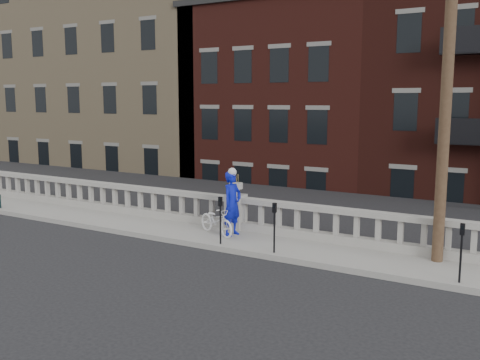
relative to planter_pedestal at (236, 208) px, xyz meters
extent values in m
plane|color=black|center=(0.00, -3.95, -0.83)|extent=(120.00, 120.00, 0.00)
cube|color=#99958D|center=(0.00, -0.95, -0.76)|extent=(32.00, 2.20, 0.15)
cube|color=#99958D|center=(0.00, 0.00, -0.56)|extent=(28.00, 0.34, 0.25)
cube|color=#99958D|center=(0.00, 0.00, 0.27)|extent=(28.00, 0.34, 0.16)
cube|color=#99958D|center=(0.00, 0.00, -0.13)|extent=(0.55, 0.55, 1.10)
cylinder|color=#99958D|center=(0.00, 0.00, 0.52)|extent=(0.24, 0.24, 0.20)
cylinder|color=#99958D|center=(0.00, 0.00, 0.70)|extent=(0.44, 0.44, 0.18)
cube|color=#605E59|center=(0.00, 0.35, -3.26)|extent=(36.00, 0.50, 5.15)
cube|color=black|center=(0.00, 22.00, -6.08)|extent=(80.00, 44.00, 0.50)
cube|color=#595651|center=(-2.00, 4.50, -3.83)|extent=(16.00, 7.00, 4.00)
cube|color=tan|center=(-17.00, 17.00, 4.17)|extent=(18.00, 16.00, 20.00)
cube|color=#461914|center=(-4.00, 16.00, 1.17)|extent=(10.00, 14.00, 14.00)
cube|color=black|center=(-4.00, 16.00, 8.32)|extent=(10.30, 14.30, 0.30)
cylinder|color=#422D1E|center=(6.20, -0.35, 4.32)|extent=(0.28, 0.28, 10.00)
cylinder|color=black|center=(0.57, -1.80, -0.13)|extent=(0.05, 0.05, 1.10)
cube|color=black|center=(0.57, -1.80, 0.55)|extent=(0.10, 0.08, 0.26)
cube|color=black|center=(0.57, -1.85, 0.59)|extent=(0.06, 0.01, 0.08)
cylinder|color=black|center=(2.28, -1.80, -0.13)|extent=(0.05, 0.05, 1.10)
cube|color=black|center=(2.28, -1.80, 0.55)|extent=(0.10, 0.08, 0.26)
cube|color=black|center=(2.28, -1.85, 0.59)|extent=(0.06, 0.01, 0.08)
cylinder|color=black|center=(6.95, -1.80, -0.13)|extent=(0.05, 0.05, 1.10)
cube|color=black|center=(6.95, -1.80, 0.55)|extent=(0.10, 0.08, 0.26)
cube|color=black|center=(6.95, -1.85, 0.59)|extent=(0.06, 0.01, 0.08)
imported|color=white|center=(-0.12, -0.95, -0.24)|extent=(1.76, 1.21, 0.87)
imported|color=#0B15AC|center=(0.33, -0.77, 0.29)|extent=(0.56, 0.77, 1.95)
camera|label=1|loc=(8.57, -14.25, 3.40)|focal=40.00mm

